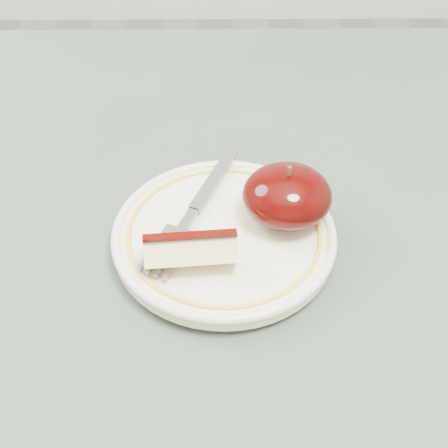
{
  "coord_description": "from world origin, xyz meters",
  "views": [
    {
      "loc": [
        0.09,
        -0.34,
        1.16
      ],
      "look_at": [
        0.09,
        0.04,
        0.78
      ],
      "focal_mm": 50.0,
      "sensor_mm": 36.0,
      "label": 1
    }
  ],
  "objects_px": {
    "table": "(131,341)",
    "apple_half": "(287,196)",
    "fork": "(193,211)",
    "plate": "(224,235)"
  },
  "relations": [
    {
      "from": "apple_half",
      "to": "fork",
      "type": "distance_m",
      "value": 0.09
    },
    {
      "from": "apple_half",
      "to": "fork",
      "type": "height_order",
      "value": "apple_half"
    },
    {
      "from": "table",
      "to": "apple_half",
      "type": "relative_size",
      "value": 11.38
    },
    {
      "from": "table",
      "to": "apple_half",
      "type": "height_order",
      "value": "apple_half"
    },
    {
      "from": "table",
      "to": "apple_half",
      "type": "bearing_deg",
      "value": 22.88
    },
    {
      "from": "plate",
      "to": "fork",
      "type": "height_order",
      "value": "fork"
    },
    {
      "from": "table",
      "to": "apple_half",
      "type": "distance_m",
      "value": 0.2
    },
    {
      "from": "plate",
      "to": "table",
      "type": "bearing_deg",
      "value": -155.3
    },
    {
      "from": "plate",
      "to": "fork",
      "type": "xyz_separation_m",
      "value": [
        -0.03,
        0.02,
        0.01
      ]
    },
    {
      "from": "plate",
      "to": "apple_half",
      "type": "height_order",
      "value": "apple_half"
    }
  ]
}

